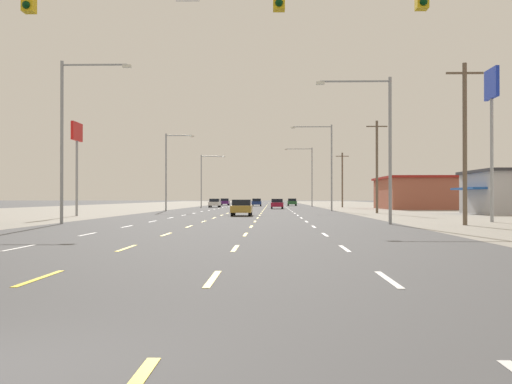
# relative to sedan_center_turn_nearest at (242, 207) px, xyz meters

# --- Properties ---
(ground_plane) EXTENTS (572.00, 572.00, 0.00)m
(ground_plane) POSITION_rel_sedan_center_turn_nearest_xyz_m (-0.17, 15.43, -0.76)
(ground_plane) COLOR #4C4C4F
(lot_apron_left) EXTENTS (28.00, 440.00, 0.01)m
(lot_apron_left) POSITION_rel_sedan_center_turn_nearest_xyz_m (-24.92, 15.43, -0.75)
(lot_apron_left) COLOR gray
(lot_apron_left) RESTS_ON ground
(lot_apron_right) EXTENTS (28.00, 440.00, 0.01)m
(lot_apron_right) POSITION_rel_sedan_center_turn_nearest_xyz_m (24.58, 15.43, -0.75)
(lot_apron_right) COLOR gray
(lot_apron_right) RESTS_ON ground
(lane_markings) EXTENTS (10.64, 227.60, 0.01)m
(lane_markings) POSITION_rel_sedan_center_turn_nearest_xyz_m (-0.17, 53.93, -0.75)
(lane_markings) COLOR white
(lane_markings) RESTS_ON ground
(signal_span_wire) EXTENTS (26.15, 0.53, 8.86)m
(signal_span_wire) POSITION_rel_sedan_center_turn_nearest_xyz_m (-0.17, -40.10, 4.36)
(signal_span_wire) COLOR brown
(signal_span_wire) RESTS_ON ground
(sedan_center_turn_nearest) EXTENTS (1.80, 4.50, 1.46)m
(sedan_center_turn_nearest) POSITION_rel_sedan_center_turn_nearest_xyz_m (0.00, 0.00, 0.00)
(sedan_center_turn_nearest) COLOR #B28C33
(sedan_center_turn_nearest) RESTS_ON ground
(sedan_inner_right_near) EXTENTS (1.80, 4.50, 1.46)m
(sedan_inner_right_near) POSITION_rel_sedan_center_turn_nearest_xyz_m (3.42, 35.17, 0.00)
(sedan_inner_right_near) COLOR maroon
(sedan_inner_right_near) RESTS_ON ground
(sedan_far_left_mid) EXTENTS (1.80, 4.50, 1.46)m
(sedan_far_left_mid) POSITION_rel_sedan_center_turn_nearest_xyz_m (-6.96, 48.77, 0.00)
(sedan_far_left_mid) COLOR white
(sedan_far_left_mid) RESTS_ON ground
(sedan_center_turn_midfar) EXTENTS (1.80, 4.50, 1.46)m
(sedan_center_turn_midfar) POSITION_rel_sedan_center_turn_nearest_xyz_m (-0.29, 64.03, 0.00)
(sedan_center_turn_midfar) COLOR navy
(sedan_center_turn_midfar) RESTS_ON ground
(sedan_far_right_far) EXTENTS (1.80, 4.50, 1.46)m
(sedan_far_right_far) POSITION_rel_sedan_center_turn_nearest_xyz_m (6.67, 69.55, 0.00)
(sedan_far_right_far) COLOR #235B2D
(sedan_far_right_far) RESTS_ON ground
(sedan_far_left_farther) EXTENTS (1.80, 4.50, 1.46)m
(sedan_far_left_farther) POSITION_rel_sedan_center_turn_nearest_xyz_m (-7.34, 76.27, 0.00)
(sedan_far_left_farther) COLOR #4C196B
(sedan_far_left_farther) RESTS_ON ground
(storefront_right_row_2) EXTENTS (11.27, 16.50, 4.62)m
(storefront_right_row_2) POSITION_rel_sedan_center_turn_nearest_xyz_m (24.08, 35.16, 1.57)
(storefront_right_row_2) COLOR #A35642
(storefront_right_row_2) RESTS_ON ground
(pole_sign_left_row_1) EXTENTS (0.24, 2.72, 8.36)m
(pole_sign_left_row_1) POSITION_rel_sedan_center_turn_nearest_xyz_m (-14.72, -0.74, 5.81)
(pole_sign_left_row_1) COLOR gray
(pole_sign_left_row_1) RESTS_ON ground
(pole_sign_right_row_1) EXTENTS (0.24, 2.28, 10.23)m
(pole_sign_right_row_1) POSITION_rel_sedan_center_turn_nearest_xyz_m (17.37, -14.12, 7.11)
(pole_sign_right_row_1) COLOR gray
(pole_sign_right_row_1) RESTS_ON ground
(streetlight_left_row_0) EXTENTS (4.42, 0.26, 10.14)m
(streetlight_left_row_0) POSITION_rel_sedan_center_turn_nearest_xyz_m (-9.87, -17.63, 5.13)
(streetlight_left_row_0) COLOR gray
(streetlight_left_row_0) RESTS_ON ground
(streetlight_right_row_0) EXTENTS (4.63, 0.26, 9.03)m
(streetlight_right_row_0) POSITION_rel_sedan_center_turn_nearest_xyz_m (9.45, -17.63, 4.57)
(streetlight_right_row_0) COLOR gray
(streetlight_right_row_0) RESTS_ON ground
(streetlight_left_row_1) EXTENTS (3.57, 0.26, 9.52)m
(streetlight_left_row_1) POSITION_rel_sedan_center_turn_nearest_xyz_m (-9.98, 20.31, 4.70)
(streetlight_left_row_1) COLOR gray
(streetlight_left_row_1) RESTS_ON ground
(streetlight_right_row_1) EXTENTS (5.08, 0.26, 10.54)m
(streetlight_right_row_1) POSITION_rel_sedan_center_turn_nearest_xyz_m (9.44, 20.31, 5.41)
(streetlight_right_row_1) COLOR gray
(streetlight_right_row_1) RESTS_ON ground
(streetlight_left_row_2) EXTENTS (4.52, 0.26, 9.49)m
(streetlight_left_row_2) POSITION_rel_sedan_center_turn_nearest_xyz_m (-9.83, 58.24, 4.80)
(streetlight_left_row_2) COLOR gray
(streetlight_left_row_2) RESTS_ON ground
(streetlight_right_row_2) EXTENTS (5.10, 0.26, 10.80)m
(streetlight_right_row_2) POSITION_rel_sedan_center_turn_nearest_xyz_m (9.45, 58.24, 5.55)
(streetlight_right_row_2) COLOR gray
(streetlight_right_row_2) RESTS_ON ground
(utility_pole_right_row_0) EXTENTS (2.20, 0.26, 9.62)m
(utility_pole_right_row_0) POSITION_rel_sedan_center_turn_nearest_xyz_m (14.16, -18.80, 4.25)
(utility_pole_right_row_0) COLOR brown
(utility_pole_right_row_0) RESTS_ON ground
(utility_pole_right_row_1) EXTENTS (2.20, 0.26, 9.71)m
(utility_pole_right_row_1) POSITION_rel_sedan_center_turn_nearest_xyz_m (13.72, 9.74, 4.30)
(utility_pole_right_row_1) COLOR brown
(utility_pole_right_row_1) RESTS_ON ground
(utility_pole_right_row_2) EXTENTS (2.20, 0.26, 9.21)m
(utility_pole_right_row_2) POSITION_rel_sedan_center_turn_nearest_xyz_m (14.50, 49.33, 4.04)
(utility_pole_right_row_2) COLOR brown
(utility_pole_right_row_2) RESTS_ON ground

